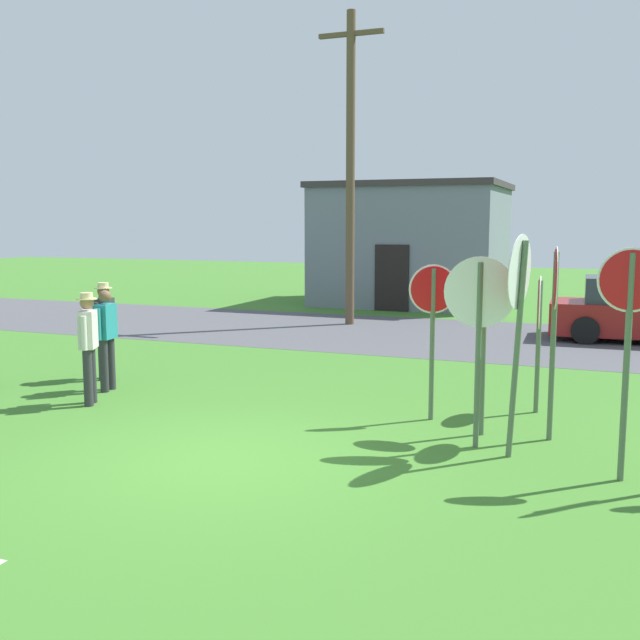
# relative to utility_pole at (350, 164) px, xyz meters

# --- Properties ---
(ground_plane) EXTENTS (80.00, 80.00, 0.00)m
(ground_plane) POSITION_rel_utility_pole_xyz_m (2.48, -11.72, -4.34)
(ground_plane) COLOR #3D7528
(street_asphalt) EXTENTS (60.00, 6.40, 0.01)m
(street_asphalt) POSITION_rel_utility_pole_xyz_m (2.48, -1.24, -4.34)
(street_asphalt) COLOR #4C4C51
(street_asphalt) RESTS_ON ground
(building_background) EXTENTS (6.17, 5.22, 4.11)m
(building_background) POSITION_rel_utility_pole_xyz_m (0.25, 5.84, -2.28)
(building_background) COLOR slate
(building_background) RESTS_ON ground
(utility_pole) EXTENTS (1.80, 0.24, 8.32)m
(utility_pole) POSITION_rel_utility_pole_xyz_m (0.00, 0.00, 0.00)
(utility_pole) COLOR brown
(utility_pole) RESTS_ON ground
(stop_sign_rear_left) EXTENTS (0.64, 0.29, 2.22)m
(stop_sign_rear_left) POSITION_rel_utility_pole_xyz_m (4.36, -9.02, -2.84)
(stop_sign_rear_left) COLOR #51664C
(stop_sign_rear_left) RESTS_ON ground
(stop_sign_leaning_left) EXTENTS (0.21, 0.88, 2.67)m
(stop_sign_leaning_left) POSITION_rel_utility_pole_xyz_m (5.67, -10.35, -2.48)
(stop_sign_leaning_left) COLOR #51664C
(stop_sign_leaning_left) RESTS_ON ground
(stop_sign_leaning_right) EXTENTS (0.87, 0.11, 2.39)m
(stop_sign_leaning_right) POSITION_rel_utility_pole_xyz_m (5.18, -10.10, -2.69)
(stop_sign_leaning_right) COLOR #51664C
(stop_sign_leaning_right) RESTS_ON ground
(stop_sign_low_front) EXTENTS (0.69, 0.23, 2.17)m
(stop_sign_low_front) POSITION_rel_utility_pole_xyz_m (5.15, -9.52, -2.87)
(stop_sign_low_front) COLOR #51664C
(stop_sign_low_front) RESTS_ON ground
(stop_sign_far_back) EXTENTS (0.11, 0.79, 2.50)m
(stop_sign_far_back) POSITION_rel_utility_pole_xyz_m (6.01, -9.43, -2.62)
(stop_sign_far_back) COLOR #51664C
(stop_sign_far_back) RESTS_ON ground
(stop_sign_nearest) EXTENTS (0.68, 0.12, 2.54)m
(stop_sign_nearest) POSITION_rel_utility_pole_xyz_m (6.86, -10.74, -2.63)
(stop_sign_nearest) COLOR #51664C
(stop_sign_nearest) RESTS_ON ground
(stop_sign_center_cluster) EXTENTS (0.08, 0.78, 2.03)m
(stop_sign_center_cluster) POSITION_rel_utility_pole_xyz_m (5.72, -8.05, -2.96)
(stop_sign_center_cluster) COLOR #51664C
(stop_sign_center_cluster) RESTS_ON ground
(person_on_left) EXTENTS (0.26, 0.57, 1.69)m
(person_on_left) POSITION_rel_utility_pole_xyz_m (-1.09, -9.18, -3.39)
(person_on_left) COLOR #2D2D33
(person_on_left) RESTS_ON ground
(person_in_dark_shirt) EXTENTS (0.35, 0.53, 1.74)m
(person_in_dark_shirt) POSITION_rel_utility_pole_xyz_m (-0.75, -10.06, -3.36)
(person_in_dark_shirt) COLOR #2D2D33
(person_in_dark_shirt) RESTS_ON ground
(person_near_signs) EXTENTS (0.31, 0.57, 1.74)m
(person_near_signs) POSITION_rel_utility_pole_xyz_m (-1.71, -8.42, -3.36)
(person_near_signs) COLOR #2D2D33
(person_near_signs) RESTS_ON ground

